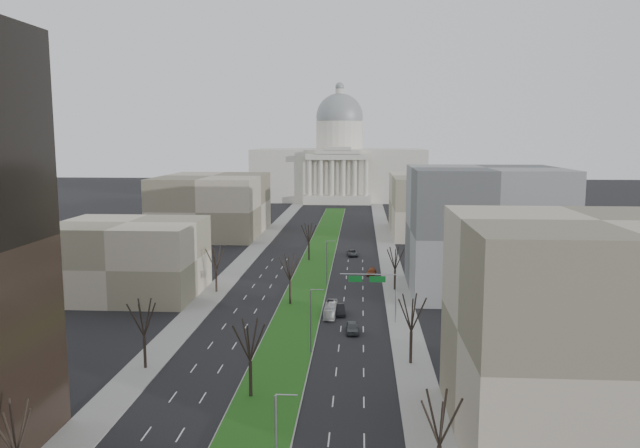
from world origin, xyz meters
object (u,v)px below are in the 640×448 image
at_px(car_grey_near, 352,328).
at_px(car_red, 371,272).
at_px(box_van, 331,310).
at_px(car_grey_far, 352,253).
at_px(car_black, 339,309).

relative_size(car_grey_near, car_red, 1.08).
bearing_deg(car_red, box_van, -94.48).
bearing_deg(car_grey_far, box_van, -98.96).
height_order(car_black, car_red, car_black).
distance_m(car_grey_near, car_grey_far, 62.28).
xyz_separation_m(car_grey_near, car_red, (3.59, 40.81, -0.17)).
relative_size(car_grey_near, car_grey_far, 0.88).
distance_m(car_black, box_van, 1.77).
xyz_separation_m(car_black, car_grey_far, (1.49, 52.34, -0.08)).
height_order(car_grey_far, box_van, box_van).
xyz_separation_m(car_red, box_van, (-7.34, -31.95, 0.43)).
bearing_deg(car_black, car_grey_near, -84.16).
xyz_separation_m(car_grey_far, box_van, (-2.87, -53.41, 0.32)).
bearing_deg(car_black, car_red, 71.55).
relative_size(car_black, box_van, 0.66).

